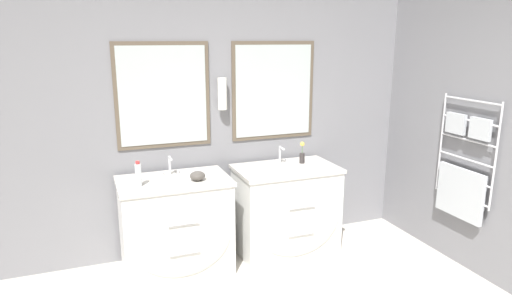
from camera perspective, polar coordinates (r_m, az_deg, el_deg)
name	(u,v)px	position (r m, az deg, el deg)	size (l,w,h in m)	color
wall_back	(210,116)	(4.32, -5.76, 4.63)	(5.64, 0.16, 2.60)	slate
wall_right	(483,127)	(4.31, 26.51, 2.96)	(0.13, 4.35, 2.60)	slate
vanity_left	(176,226)	(4.09, -9.91, -8.89)	(0.95, 0.65, 0.85)	white
vanity_right	(287,210)	(4.40, 3.93, -7.05)	(0.95, 0.65, 0.85)	white
faucet_left	(170,166)	(4.10, -10.70, -1.55)	(0.17, 0.11, 0.17)	silver
faucet_right	(280,155)	(4.40, 3.05, -0.23)	(0.17, 0.11, 0.17)	silver
toiletry_bottle	(138,175)	(3.83, -14.49, -2.58)	(0.05, 0.05, 0.21)	silver
amenity_bowl	(198,176)	(3.91, -7.32, -2.79)	(0.13, 0.13, 0.08)	#4C4742
flower_vase	(302,154)	(4.42, 5.78, -0.11)	(0.05, 0.05, 0.21)	#332D2D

